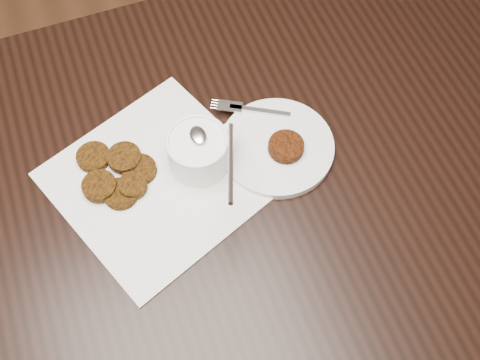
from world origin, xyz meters
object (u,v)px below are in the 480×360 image
sauce_ramekin (197,140)px  table (199,276)px  plate_with_patty (277,145)px  napkin (157,181)px

sauce_ramekin → table: bearing=-127.7°
sauce_ramekin → plate_with_patty: sauce_ramekin is taller
napkin → plate_with_patty: 0.21m
table → napkin: (-0.03, 0.05, 0.38)m
sauce_ramekin → plate_with_patty: size_ratio=0.71×
sauce_ramekin → plate_with_patty: (0.14, -0.02, -0.06)m
plate_with_patty → sauce_ramekin: bearing=171.8°
sauce_ramekin → plate_with_patty: 0.15m
plate_with_patty → napkin: bearing=177.0°
napkin → sauce_ramekin: size_ratio=2.20×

